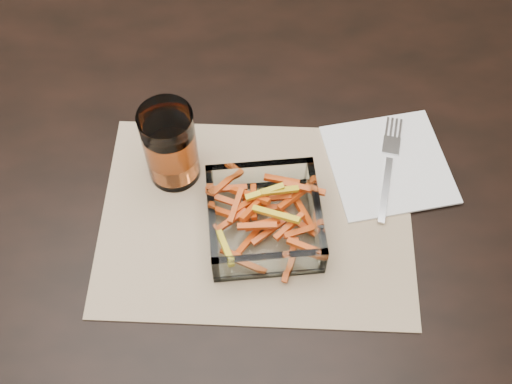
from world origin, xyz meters
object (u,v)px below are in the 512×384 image
(tumbler, at_px, (170,147))
(fork, at_px, (389,164))
(glass_bowl, at_px, (264,220))
(dining_table, at_px, (156,219))

(tumbler, xyz_separation_m, fork, (0.32, 0.00, -0.06))
(glass_bowl, distance_m, fork, 0.22)
(tumbler, bearing_deg, dining_table, -140.00)
(dining_table, xyz_separation_m, fork, (0.36, 0.03, 0.10))
(tumbler, distance_m, fork, 0.33)
(glass_bowl, xyz_separation_m, tumbler, (-0.13, 0.10, 0.04))
(dining_table, height_order, tumbler, tumbler)
(glass_bowl, relative_size, tumbler, 1.21)
(glass_bowl, height_order, tumbler, tumbler)
(glass_bowl, height_order, fork, glass_bowl)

